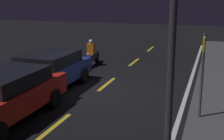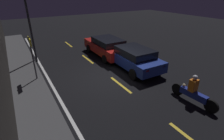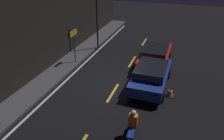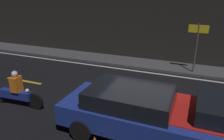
{
  "view_description": "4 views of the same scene",
  "coord_description": "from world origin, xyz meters",
  "px_view_note": "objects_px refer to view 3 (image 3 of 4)",
  "views": [
    {
      "loc": [
        10.62,
        4.07,
        3.58
      ],
      "look_at": [
        0.12,
        0.59,
        0.9
      ],
      "focal_mm": 50.0,
      "sensor_mm": 36.0,
      "label": 1
    },
    {
      "loc": [
        -7.89,
        4.63,
        4.71
      ],
      "look_at": [
        -0.41,
        0.2,
        0.7
      ],
      "focal_mm": 28.0,
      "sensor_mm": 36.0,
      "label": 2
    },
    {
      "loc": [
        -10.94,
        -3.36,
        6.84
      ],
      "look_at": [
        -0.0,
        0.4,
        0.91
      ],
      "focal_mm": 35.0,
      "sensor_mm": 36.0,
      "label": 3
    },
    {
      "loc": [
        1.85,
        -7.21,
        4.04
      ],
      "look_at": [
        -1.01,
        -0.06,
        1.18
      ],
      "focal_mm": 35.0,
      "sensor_mm": 36.0,
      "label": 4
    }
  ],
  "objects_px": {
    "street_lamp": "(97,10)",
    "sedan_blue": "(151,75)",
    "motorcycle": "(132,128)",
    "traffic_cone_near": "(170,92)",
    "shop_sign": "(74,40)",
    "taxi_red": "(155,55)"
  },
  "relations": [
    {
      "from": "street_lamp",
      "to": "sedan_blue",
      "type": "bearing_deg",
      "value": -130.73
    },
    {
      "from": "motorcycle",
      "to": "street_lamp",
      "type": "xyz_separation_m",
      "value": [
        8.98,
        5.23,
        2.68
      ]
    },
    {
      "from": "traffic_cone_near",
      "to": "shop_sign",
      "type": "xyz_separation_m",
      "value": [
        2.08,
        6.92,
        1.57
      ]
    },
    {
      "from": "sedan_blue",
      "to": "taxi_red",
      "type": "relative_size",
      "value": 0.96
    },
    {
      "from": "taxi_red",
      "to": "sedan_blue",
      "type": "bearing_deg",
      "value": -174.85
    },
    {
      "from": "sedan_blue",
      "to": "street_lamp",
      "type": "bearing_deg",
      "value": 50.01
    },
    {
      "from": "sedan_blue",
      "to": "traffic_cone_near",
      "type": "xyz_separation_m",
      "value": [
        -0.71,
        -1.23,
        -0.51
      ]
    },
    {
      "from": "shop_sign",
      "to": "street_lamp",
      "type": "height_order",
      "value": "street_lamp"
    },
    {
      "from": "shop_sign",
      "to": "street_lamp",
      "type": "bearing_deg",
      "value": -8.68
    },
    {
      "from": "motorcycle",
      "to": "street_lamp",
      "type": "distance_m",
      "value": 10.73
    },
    {
      "from": "sedan_blue",
      "to": "taxi_red",
      "type": "height_order",
      "value": "sedan_blue"
    },
    {
      "from": "traffic_cone_near",
      "to": "shop_sign",
      "type": "relative_size",
      "value": 0.22
    },
    {
      "from": "sedan_blue",
      "to": "shop_sign",
      "type": "bearing_deg",
      "value": 77.18
    },
    {
      "from": "sedan_blue",
      "to": "street_lamp",
      "type": "distance_m",
      "value": 7.31
    },
    {
      "from": "taxi_red",
      "to": "motorcycle",
      "type": "xyz_separation_m",
      "value": [
        -7.49,
        -0.26,
        -0.21
      ]
    },
    {
      "from": "taxi_red",
      "to": "motorcycle",
      "type": "height_order",
      "value": "taxi_red"
    },
    {
      "from": "sedan_blue",
      "to": "shop_sign",
      "type": "height_order",
      "value": "shop_sign"
    },
    {
      "from": "sedan_blue",
      "to": "traffic_cone_near",
      "type": "relative_size",
      "value": 8.14
    },
    {
      "from": "motorcycle",
      "to": "shop_sign",
      "type": "distance_m",
      "value": 8.28
    },
    {
      "from": "motorcycle",
      "to": "traffic_cone_near",
      "type": "height_order",
      "value": "motorcycle"
    },
    {
      "from": "taxi_red",
      "to": "shop_sign",
      "type": "relative_size",
      "value": 1.89
    },
    {
      "from": "traffic_cone_near",
      "to": "street_lamp",
      "type": "distance_m",
      "value": 8.8
    }
  ]
}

